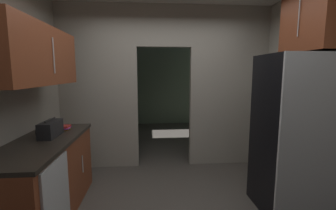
{
  "coord_description": "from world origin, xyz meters",
  "views": [
    {
      "loc": [
        -0.28,
        -2.3,
        1.61
      ],
      "look_at": [
        -0.03,
        0.81,
        1.17
      ],
      "focal_mm": 24.6,
      "sensor_mm": 36.0,
      "label": 1
    }
  ],
  "objects_px": {
    "refrigerator": "(293,135)",
    "boombox": "(50,129)",
    "dishwasher": "(57,204)",
    "book_stack": "(65,128)"
  },
  "relations": [
    {
      "from": "boombox",
      "to": "refrigerator",
      "type": "bearing_deg",
      "value": -4.49
    },
    {
      "from": "refrigerator",
      "to": "boombox",
      "type": "xyz_separation_m",
      "value": [
        -2.77,
        0.22,
        0.07
      ]
    },
    {
      "from": "dishwasher",
      "to": "boombox",
      "type": "relative_size",
      "value": 2.22
    },
    {
      "from": "refrigerator",
      "to": "boombox",
      "type": "bearing_deg",
      "value": 175.51
    },
    {
      "from": "dishwasher",
      "to": "boombox",
      "type": "height_order",
      "value": "boombox"
    },
    {
      "from": "refrigerator",
      "to": "dishwasher",
      "type": "xyz_separation_m",
      "value": [
        -2.49,
        -0.4,
        -0.49
      ]
    },
    {
      "from": "dishwasher",
      "to": "book_stack",
      "type": "height_order",
      "value": "book_stack"
    },
    {
      "from": "refrigerator",
      "to": "boombox",
      "type": "distance_m",
      "value": 2.77
    },
    {
      "from": "dishwasher",
      "to": "book_stack",
      "type": "relative_size",
      "value": 5.03
    },
    {
      "from": "refrigerator",
      "to": "boombox",
      "type": "relative_size",
      "value": 4.87
    }
  ]
}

